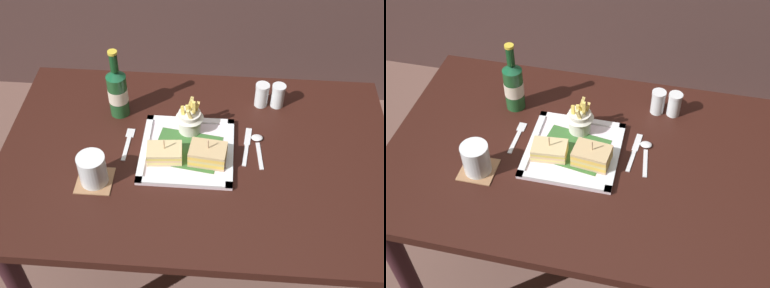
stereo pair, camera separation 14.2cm
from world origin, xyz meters
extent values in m
plane|color=brown|center=(0.00, 0.00, 0.00)|extent=(6.00, 6.00, 0.00)
cube|color=black|center=(0.00, 0.00, 0.75)|extent=(1.16, 0.75, 0.03)
cylinder|color=#3B231B|center=(-0.51, 0.31, 0.37)|extent=(0.06, 0.06, 0.73)
cylinder|color=#341C15|center=(0.51, 0.31, 0.37)|extent=(0.06, 0.06, 0.73)
cube|color=white|center=(-0.03, 0.01, 0.77)|extent=(0.27, 0.27, 0.01)
cube|color=#35662D|center=(-0.03, 0.01, 0.77)|extent=(0.21, 0.18, 0.00)
cube|color=white|center=(-0.03, -0.12, 0.78)|extent=(0.27, 0.02, 0.01)
cube|color=white|center=(-0.03, 0.13, 0.78)|extent=(0.27, 0.02, 0.01)
cube|color=white|center=(-0.15, 0.01, 0.78)|extent=(0.02, 0.27, 0.01)
cube|color=white|center=(0.10, 0.01, 0.78)|extent=(0.02, 0.27, 0.01)
cube|color=beige|center=(-0.09, -0.03, 0.78)|extent=(0.10, 0.08, 0.01)
cube|color=#EBD979|center=(-0.09, -0.03, 0.79)|extent=(0.10, 0.08, 0.01)
cube|color=#E5BB85|center=(-0.09, -0.03, 0.79)|extent=(0.10, 0.08, 0.01)
cube|color=#E0C653|center=(-0.09, -0.03, 0.80)|extent=(0.10, 0.08, 0.01)
cube|color=#D3BB83|center=(-0.09, -0.03, 0.81)|extent=(0.10, 0.08, 0.01)
cylinder|color=tan|center=(-0.09, -0.03, 0.81)|extent=(0.00, 0.00, 0.07)
cube|color=tan|center=(0.03, -0.03, 0.78)|extent=(0.11, 0.08, 0.01)
cube|color=gold|center=(0.03, -0.03, 0.79)|extent=(0.11, 0.08, 0.01)
cube|color=tan|center=(0.03, -0.03, 0.80)|extent=(0.11, 0.08, 0.01)
cube|color=gold|center=(0.03, -0.03, 0.81)|extent=(0.11, 0.08, 0.01)
cube|color=tan|center=(0.03, -0.03, 0.82)|extent=(0.11, 0.08, 0.01)
cylinder|color=tan|center=(0.03, -0.03, 0.81)|extent=(0.00, 0.00, 0.08)
cylinder|color=silver|center=(-0.03, 0.09, 0.81)|extent=(0.07, 0.07, 0.07)
cone|color=silver|center=(-0.03, 0.09, 0.84)|extent=(0.08, 0.08, 0.03)
cube|color=#E1C868|center=(-0.03, 0.10, 0.85)|extent=(0.02, 0.01, 0.08)
cube|color=#DCC257|center=(-0.03, 0.09, 0.84)|extent=(0.02, 0.02, 0.06)
cube|color=#EFD47B|center=(-0.02, 0.07, 0.84)|extent=(0.03, 0.01, 0.06)
cube|color=#E4C553|center=(-0.05, 0.08, 0.84)|extent=(0.02, 0.02, 0.06)
cube|color=#F1D462|center=(-0.02, 0.09, 0.85)|extent=(0.01, 0.01, 0.08)
cube|color=#EAC061|center=(-0.01, 0.10, 0.85)|extent=(0.02, 0.03, 0.07)
cube|color=#DEC264|center=(-0.03, 0.11, 0.85)|extent=(0.03, 0.01, 0.07)
cylinder|color=#1D4B24|center=(-0.26, 0.16, 0.84)|extent=(0.06, 0.06, 0.14)
cone|color=#144E2D|center=(-0.26, 0.16, 0.92)|extent=(0.06, 0.06, 0.02)
cylinder|color=#113E1B|center=(-0.26, 0.16, 0.96)|extent=(0.02, 0.02, 0.06)
cylinder|color=gold|center=(-0.26, 0.16, 0.99)|extent=(0.03, 0.03, 0.01)
cylinder|color=beige|center=(-0.26, 0.16, 0.84)|extent=(0.06, 0.06, 0.05)
cube|color=#9A6D49|center=(-0.28, -0.12, 0.77)|extent=(0.10, 0.10, 0.00)
cylinder|color=silver|center=(-0.28, -0.12, 0.81)|extent=(0.08, 0.08, 0.09)
cylinder|color=silver|center=(-0.28, -0.12, 0.80)|extent=(0.07, 0.07, 0.07)
cube|color=silver|center=(-0.21, 0.01, 0.76)|extent=(0.01, 0.10, 0.00)
cube|color=silver|center=(-0.21, 0.07, 0.76)|extent=(0.03, 0.04, 0.00)
cube|color=silver|center=(0.14, 0.01, 0.76)|extent=(0.02, 0.09, 0.00)
cube|color=silver|center=(0.15, 0.09, 0.76)|extent=(0.02, 0.07, 0.00)
cube|color=silver|center=(0.18, 0.01, 0.76)|extent=(0.02, 0.11, 0.00)
ellipsoid|color=silver|center=(0.18, 0.08, 0.77)|extent=(0.04, 0.03, 0.01)
cylinder|color=silver|center=(0.19, 0.24, 0.80)|extent=(0.04, 0.04, 0.07)
cylinder|color=white|center=(0.19, 0.24, 0.78)|extent=(0.04, 0.04, 0.04)
cylinder|color=silver|center=(0.19, 0.24, 0.84)|extent=(0.04, 0.04, 0.01)
cylinder|color=silver|center=(0.24, 0.24, 0.80)|extent=(0.04, 0.04, 0.07)
cylinder|color=#3B301A|center=(0.24, 0.24, 0.78)|extent=(0.04, 0.04, 0.04)
cylinder|color=silver|center=(0.24, 0.24, 0.84)|extent=(0.04, 0.04, 0.01)
camera|label=1|loc=(0.06, -0.98, 1.83)|focal=46.27mm
camera|label=2|loc=(0.20, -0.96, 1.83)|focal=46.27mm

